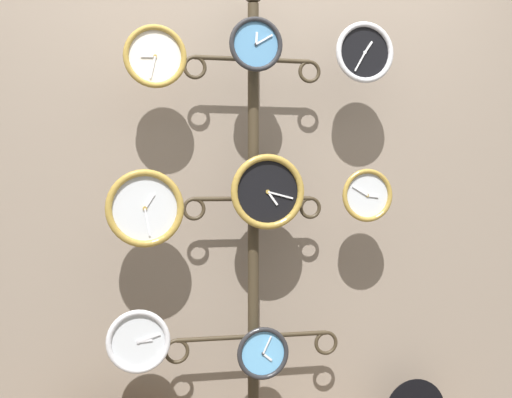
# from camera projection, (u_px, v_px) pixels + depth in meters

# --- Properties ---
(shop_wall) EXTENTS (4.40, 0.04, 2.80)m
(shop_wall) POSITION_uv_depth(u_px,v_px,m) (245.00, 145.00, 3.19)
(shop_wall) COLOR gray
(shop_wall) RESTS_ON ground_plane
(display_stand) EXTENTS (0.77, 0.38, 2.08)m
(display_stand) POSITION_uv_depth(u_px,v_px,m) (253.00, 286.00, 3.05)
(display_stand) COLOR #382D1E
(display_stand) RESTS_ON ground_plane
(clock_top_left) EXTENTS (0.25, 0.04, 0.25)m
(clock_top_left) POSITION_uv_depth(u_px,v_px,m) (155.00, 56.00, 2.84)
(clock_top_left) COLOR silver
(clock_top_center) EXTENTS (0.23, 0.04, 0.23)m
(clock_top_center) POSITION_uv_depth(u_px,v_px,m) (256.00, 44.00, 2.91)
(clock_top_center) COLOR #4C84B2
(clock_top_right) EXTENTS (0.26, 0.04, 0.26)m
(clock_top_right) POSITION_uv_depth(u_px,v_px,m) (364.00, 53.00, 3.04)
(clock_top_right) COLOR black
(clock_middle_left) EXTENTS (0.31, 0.04, 0.31)m
(clock_middle_left) POSITION_uv_depth(u_px,v_px,m) (145.00, 208.00, 2.85)
(clock_middle_left) COLOR silver
(clock_middle_center) EXTENTS (0.32, 0.04, 0.32)m
(clock_middle_center) POSITION_uv_depth(u_px,v_px,m) (267.00, 192.00, 2.97)
(clock_middle_center) COLOR black
(clock_middle_right) EXTENTS (0.23, 0.04, 0.23)m
(clock_middle_right) POSITION_uv_depth(u_px,v_px,m) (367.00, 195.00, 3.08)
(clock_middle_right) COLOR silver
(clock_bottom_left) EXTENTS (0.26, 0.04, 0.26)m
(clock_bottom_left) POSITION_uv_depth(u_px,v_px,m) (138.00, 341.00, 2.84)
(clock_bottom_left) COLOR silver
(clock_bottom_center) EXTENTS (0.22, 0.04, 0.22)m
(clock_bottom_center) POSITION_uv_depth(u_px,v_px,m) (263.00, 353.00, 2.96)
(clock_bottom_center) COLOR #60A8DB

